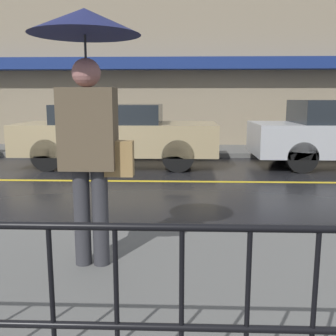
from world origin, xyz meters
TOP-DOWN VIEW (x-y plane):
  - ground_plane at (0.00, 0.00)m, footprint 80.00×80.00m
  - sidewalk_far at (0.00, 4.09)m, footprint 28.00×2.01m
  - lane_marking at (0.00, 0.00)m, footprint 25.20×0.12m
  - building_storefront at (0.00, 5.22)m, footprint 28.00×0.85m
  - pedestrian at (1.77, -4.08)m, footprint 0.90×0.90m
  - car_tan at (0.99, 1.82)m, footprint 4.59×1.83m

SIDE VIEW (x-z plane):
  - ground_plane at x=0.00m, z-range 0.00..0.00m
  - lane_marking at x=0.00m, z-range 0.00..0.01m
  - sidewalk_far at x=0.00m, z-range 0.00..0.12m
  - car_tan at x=0.99m, z-range 0.04..1.47m
  - pedestrian at x=1.77m, z-range 0.62..2.77m
  - building_storefront at x=0.00m, z-range -0.03..6.27m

